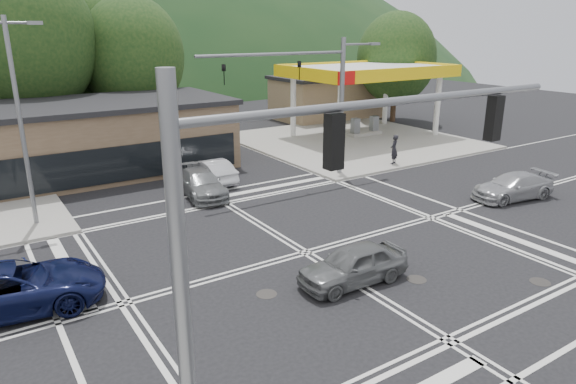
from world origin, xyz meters
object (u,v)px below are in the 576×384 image
car_queue_a (212,171)px  pedestrian (394,149)px  car_northbound (201,183)px  car_silver_east (513,186)px  car_blue_west (10,289)px  car_grey_center (353,264)px  car_queue_b (169,147)px

car_queue_a → pedestrian: 11.74m
car_northbound → pedestrian: bearing=1.3°
car_silver_east → car_queue_a: (-11.83, 11.31, 0.02)m
car_blue_west → car_northbound: (9.72, 7.56, -0.11)m
car_grey_center → car_northbound: 11.93m
car_queue_b → car_northbound: bearing=82.7°
car_queue_b → pedestrian: size_ratio=2.36×
car_blue_west → pedestrian: size_ratio=2.98×
car_northbound → pedestrian: (12.88, -1.10, 0.42)m
car_queue_b → car_queue_a: bearing=93.0°
car_silver_east → car_northbound: size_ratio=0.98×
car_queue_a → car_queue_b: 6.69m
car_queue_b → car_silver_east: bearing=125.9°
car_blue_west → car_queue_b: size_ratio=1.26×
pedestrian → car_grey_center: bearing=11.7°
car_blue_west → car_grey_center: size_ratio=1.39×
car_silver_east → car_grey_center: bearing=-68.7°
car_grey_center → car_queue_a: (1.11, 13.93, -0.01)m
car_silver_east → car_northbound: (-13.39, 9.30, 0.01)m
car_grey_center → car_silver_east: (12.94, 2.62, -0.03)m
car_grey_center → car_northbound: size_ratio=0.87×
car_queue_a → pedestrian: pedestrian is taller
car_silver_east → car_queue_a: bearing=-123.9°
car_grey_center → car_blue_west: bearing=-111.4°
car_grey_center → car_silver_east: size_ratio=0.89×
car_queue_b → car_blue_west: bearing=57.8°
car_queue_b → pedestrian: bearing=141.7°
car_silver_east → car_northbound: car_northbound is taller
car_northbound → pedestrian: pedestrian is taller
car_queue_b → pedestrian: pedestrian is taller
car_silver_east → car_northbound: bearing=-115.0°
car_blue_west → car_grey_center: 11.07m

